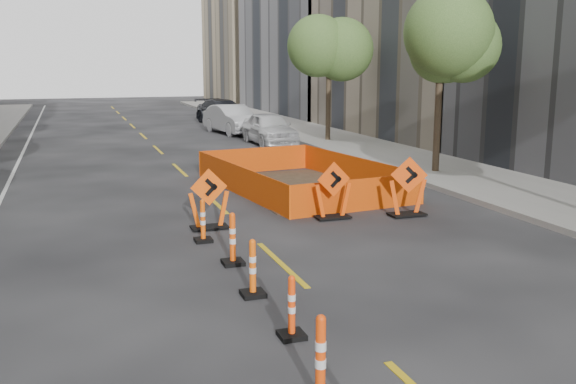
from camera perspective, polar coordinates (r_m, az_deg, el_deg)
name	(u,v)px	position (r m, az deg, el deg)	size (l,w,h in m)	color
ground_plane	(371,347)	(9.25, 7.37, -13.51)	(140.00, 140.00, 0.00)	black
sidewalk_right	(450,172)	(23.63, 14.19, 1.75)	(4.00, 90.00, 0.15)	gray
bld_right_c	(462,5)	(37.70, 15.24, 15.73)	(12.00, 16.00, 14.00)	gray
bld_right_e	(272,23)	(69.42, -1.47, 14.76)	(12.00, 14.00, 16.00)	tan
tree_r_b	(441,44)	(23.01, 13.45, 12.67)	(2.80, 2.80, 5.95)	#382B1E
tree_r_c	(329,50)	(31.93, 3.65, 12.50)	(2.80, 2.80, 5.95)	#382B1E
channelizer_2	(321,359)	(7.62, 2.91, -14.61)	(0.43, 0.43, 1.09)	#F3410A
channelizer_3	(292,307)	(9.29, 0.33, -10.17)	(0.37, 0.37, 0.94)	#FF3F0A
channelizer_4	(253,268)	(10.88, -3.16, -6.74)	(0.39, 0.39, 1.00)	#FF5C0A
channelizer_5	(233,239)	(12.57, -4.95, -4.16)	(0.41, 0.41, 1.05)	#FF500A
channelizer_6	(203,221)	(14.24, -7.58, -2.53)	(0.38, 0.38, 0.96)	#FF590A
chevron_sign_left	(209,199)	(15.27, -7.05, -0.61)	(0.97, 0.58, 1.46)	#FF540A
chevron_sign_center	(333,190)	(16.20, 4.02, 0.14)	(0.98, 0.59, 1.47)	#F3470A
chevron_sign_right	(408,187)	(16.73, 10.61, 0.48)	(1.04, 0.62, 1.55)	#F5480A
safety_fence	(299,175)	(20.14, 1.00, 1.54)	(4.15, 7.07, 0.88)	#E15E0B
parked_car_near	(269,128)	(31.36, -1.67, 5.68)	(1.84, 4.57, 1.56)	silver
parked_car_mid	(232,119)	(36.31, -4.99, 6.45)	(1.69, 4.85, 1.60)	#ADAFB3
parked_car_far	(223,112)	(42.26, -5.77, 7.11)	(2.20, 5.42, 1.57)	black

